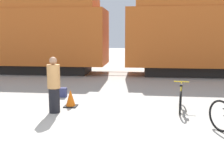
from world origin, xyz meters
TOP-DOWN VIEW (x-y plane):
  - ground_plane at (0.00, 0.00)m, footprint 80.00×80.00m
  - freight_train at (0.00, 9.40)m, footprint 56.78×2.86m
  - rail_near at (0.00, 8.68)m, footprint 68.78×0.07m
  - rail_far at (0.00, 10.12)m, footprint 68.78×0.07m
  - bicycle_yellow at (2.64, 2.16)m, footprint 0.46×1.65m
  - person_in_tan at (-1.06, 1.49)m, footprint 0.37×0.37m
  - backpack at (-1.40, 3.40)m, footprint 0.28×0.20m
  - traffic_cone at (-0.76, 2.16)m, footprint 0.40×0.40m

SIDE VIEW (x-z plane):
  - ground_plane at x=0.00m, z-range 0.00..0.00m
  - rail_near at x=0.00m, z-range 0.00..0.01m
  - rail_far at x=0.00m, z-range 0.00..0.01m
  - backpack at x=-1.40m, z-range 0.00..0.34m
  - traffic_cone at x=-0.76m, z-range -0.02..0.53m
  - bicycle_yellow at x=2.64m, z-range -0.06..0.78m
  - person_in_tan at x=-1.06m, z-range -0.01..1.63m
  - freight_train at x=0.00m, z-range 0.12..5.18m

